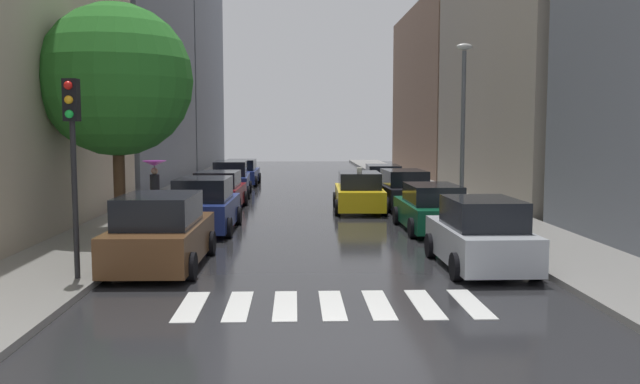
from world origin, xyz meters
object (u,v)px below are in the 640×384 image
parked_car_left_second (205,206)px  traffic_light_left_corner (72,134)px  street_tree_left (116,80)px  lamp_post_right (463,116)px  parked_car_left_third (219,192)px  parked_car_right_second (431,209)px  parked_car_right_nearest (480,236)px  pedestrian_foreground (155,176)px  parked_car_left_fourth (231,180)px  parked_car_left_fifth (241,173)px  taxi_midroad (359,193)px  parked_car_right_third (403,190)px  parked_car_right_fourth (383,181)px  parked_car_left_nearest (161,233)px

parked_car_left_second → traffic_light_left_corner: size_ratio=1.03×
street_tree_left → lamp_post_right: (11.76, 3.61, -1.03)m
parked_car_left_third → traffic_light_left_corner: bearing=175.4°
parked_car_left_second → parked_car_right_second: 7.54m
parked_car_right_nearest → pedestrian_foreground: (-9.86, 9.74, 0.78)m
parked_car_left_fourth → pedestrian_foreground: size_ratio=2.34×
street_tree_left → parked_car_left_third: bearing=71.8°
parked_car_left_second → parked_car_right_second: size_ratio=0.96×
traffic_light_left_corner → lamp_post_right: 15.02m
parked_car_left_fourth → parked_car_right_nearest: bearing=-158.5°
parked_car_left_fifth → taxi_midroad: (5.89, -13.06, 0.03)m
parked_car_left_fourth → parked_car_right_third: size_ratio=0.99×
lamp_post_right → street_tree_left: bearing=-163.0°
parked_car_left_fifth → lamp_post_right: bearing=-147.9°
parked_car_right_third → lamp_post_right: (1.60, -3.66, 3.09)m
parked_car_right_second → lamp_post_right: (1.72, 2.80, 3.12)m
parked_car_right_fourth → taxi_midroad: taxi_midroad is taller
parked_car_right_fourth → parked_car_left_third: bearing=129.6°
street_tree_left → traffic_light_left_corner: size_ratio=1.65×
parked_car_right_second → parked_car_right_fourth: parked_car_right_second is taller
parked_car_left_second → parked_car_right_fourth: bearing=-30.8°
parked_car_right_third → lamp_post_right: lamp_post_right is taller
taxi_midroad → parked_car_left_third: bearing=84.7°
parked_car_left_fifth → lamp_post_right: lamp_post_right is taller
parked_car_left_second → traffic_light_left_corner: (-1.74, -7.63, 2.46)m
taxi_midroad → street_tree_left: size_ratio=0.65×
parked_car_left_third → parked_car_left_fourth: (-0.02, 5.64, 0.07)m
traffic_light_left_corner → parked_car_left_fourth: bearing=85.5°
parked_car_left_fourth → parked_car_left_fifth: (-0.01, 6.67, -0.10)m
parked_car_left_nearest → parked_car_right_second: (7.83, 5.57, -0.10)m
parked_car_left_fifth → taxi_midroad: taxi_midroad is taller
parked_car_left_nearest → parked_car_left_third: parked_car_left_nearest is taller
parked_car_left_fifth → taxi_midroad: 14.33m
parked_car_left_fourth → pedestrian_foreground: (-2.12, -8.10, 0.75)m
parked_car_left_third → parked_car_left_fifth: (-0.03, 12.31, -0.03)m
parked_car_right_second → lamp_post_right: bearing=-32.1°
parked_car_left_third → parked_car_right_second: size_ratio=0.95×
parked_car_left_fourth → parked_car_right_nearest: 19.45m
parked_car_right_fourth → lamp_post_right: lamp_post_right is taller
parked_car_right_third → parked_car_right_nearest: bearing=177.3°
parked_car_right_third → parked_car_right_second: bearing=177.0°
parked_car_left_fifth → parked_car_right_third: (7.89, -12.05, 0.04)m
parked_car_left_fourth → traffic_light_left_corner: size_ratio=1.10×
street_tree_left → parked_car_right_second: bearing=4.6°
pedestrian_foreground → traffic_light_left_corner: bearing=71.4°
parked_car_right_second → taxi_midroad: taxi_midroad is taller
parked_car_right_nearest → pedestrian_foreground: pedestrian_foreground is taller
pedestrian_foreground → lamp_post_right: (11.61, -0.93, 2.27)m
parked_car_right_fourth → lamp_post_right: 10.05m
parked_car_right_second → pedestrian_foreground: 10.61m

